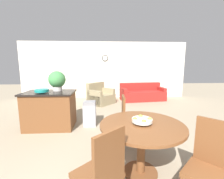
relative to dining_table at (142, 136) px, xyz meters
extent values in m
cube|color=silver|center=(-0.49, 5.43, 0.76)|extent=(8.00, 0.06, 2.70)
cylinder|color=black|center=(-0.44, 5.38, 1.33)|extent=(0.29, 0.02, 0.29)
cylinder|color=white|center=(-0.44, 5.37, 1.33)|extent=(0.23, 0.01, 0.23)
cylinder|color=brown|center=(0.00, 0.00, -0.57)|extent=(0.49, 0.49, 0.04)
cylinder|color=brown|center=(0.00, 0.00, -0.21)|extent=(0.12, 0.12, 0.69)
cylinder|color=brown|center=(0.00, 0.00, 0.16)|extent=(1.18, 1.18, 0.03)
cylinder|color=brown|center=(-0.59, -0.28, -0.38)|extent=(0.04, 0.04, 0.42)
cube|color=brown|center=(-0.61, -0.55, -0.15)|extent=(0.59, 0.59, 0.05)
cube|color=brown|center=(-0.48, -0.69, 0.14)|extent=(0.31, 0.29, 0.52)
cylinder|color=brown|center=(0.56, -0.34, -0.38)|extent=(0.04, 0.04, 0.42)
cube|color=brown|center=(0.55, -0.61, -0.15)|extent=(0.59, 0.59, 0.05)
cube|color=brown|center=(0.69, -0.48, 0.14)|extent=(0.29, 0.31, 0.52)
cylinder|color=brown|center=(0.24, 1.00, -0.38)|extent=(0.04, 0.04, 0.42)
cylinder|color=brown|center=(0.22, 0.62, -0.38)|extent=(0.04, 0.04, 0.42)
cylinder|color=brown|center=(-0.14, 1.02, -0.38)|extent=(0.04, 0.04, 0.42)
cylinder|color=brown|center=(-0.16, 0.64, -0.38)|extent=(0.04, 0.04, 0.42)
cube|color=brown|center=(0.04, 0.82, -0.15)|extent=(0.44, 0.44, 0.05)
cube|color=brown|center=(-0.15, 0.83, 0.14)|extent=(0.06, 0.39, 0.52)
cylinder|color=silver|center=(0.00, 0.00, 0.19)|extent=(0.11, 0.11, 0.03)
cylinder|color=silver|center=(0.00, 0.00, 0.23)|extent=(0.28, 0.28, 0.05)
sphere|color=#8CB738|center=(0.10, -0.02, 0.24)|extent=(0.07, 0.07, 0.07)
sphere|color=#8CB738|center=(0.00, 0.10, 0.24)|extent=(0.07, 0.07, 0.07)
sphere|color=#8CB738|center=(-0.10, 0.00, 0.24)|extent=(0.07, 0.07, 0.07)
sphere|color=#8CB738|center=(0.00, -0.10, 0.24)|extent=(0.07, 0.07, 0.07)
cube|color=brown|center=(-1.89, 1.80, -0.15)|extent=(1.15, 0.75, 0.89)
cube|color=black|center=(-1.89, 1.80, 0.31)|extent=(1.21, 0.81, 0.04)
cylinder|color=teal|center=(-2.00, 1.65, 0.34)|extent=(0.11, 0.11, 0.02)
cylinder|color=teal|center=(-2.00, 1.65, 0.39)|extent=(0.32, 0.32, 0.06)
cylinder|color=beige|center=(-1.73, 1.96, 0.40)|extent=(0.23, 0.23, 0.13)
sphere|color=#478E4C|center=(-1.73, 1.96, 0.62)|extent=(0.43, 0.43, 0.43)
cube|color=#9E9EA3|center=(-0.90, 1.86, -0.31)|extent=(0.32, 0.31, 0.57)
cube|color=gray|center=(-0.90, 1.86, 0.02)|extent=(0.31, 0.29, 0.08)
cube|color=maroon|center=(1.25, 4.67, -0.38)|extent=(2.04, 1.09, 0.42)
cube|color=maroon|center=(1.21, 5.01, 0.00)|extent=(1.96, 0.43, 0.35)
cube|color=maroon|center=(0.36, 4.56, -0.31)|extent=(0.26, 0.80, 0.58)
cube|color=maroon|center=(2.14, 4.78, -0.31)|extent=(0.26, 0.80, 0.58)
cube|color=#998966|center=(-0.63, 4.14, -0.39)|extent=(1.23, 1.23, 0.40)
cube|color=#998966|center=(-0.87, 4.36, 0.04)|extent=(0.75, 0.80, 0.46)
cube|color=#998966|center=(-0.89, 3.85, -0.29)|extent=(0.65, 0.61, 0.61)
cube|color=#998966|center=(-0.37, 4.43, -0.29)|extent=(0.65, 0.61, 0.61)
camera|label=1|loc=(-0.53, -1.96, 0.98)|focal=24.00mm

